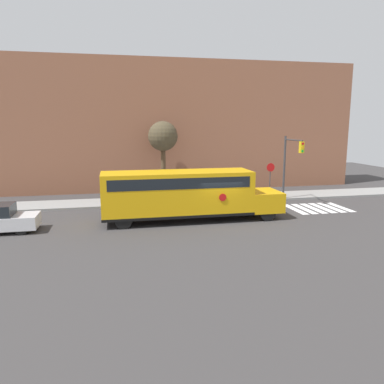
# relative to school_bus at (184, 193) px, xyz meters

# --- Properties ---
(ground_plane) EXTENTS (60.00, 60.00, 0.00)m
(ground_plane) POSITION_rel_school_bus_xyz_m (2.02, -0.54, -1.75)
(ground_plane) COLOR #3A3838
(sidewalk_strip) EXTENTS (44.00, 3.00, 0.15)m
(sidewalk_strip) POSITION_rel_school_bus_xyz_m (2.02, 5.96, -1.67)
(sidewalk_strip) COLOR gray
(sidewalk_strip) RESTS_ON ground
(building_backdrop) EXTENTS (32.00, 4.00, 11.38)m
(building_backdrop) POSITION_rel_school_bus_xyz_m (2.02, 12.46, 3.94)
(building_backdrop) COLOR #935B42
(building_backdrop) RESTS_ON ground
(crosswalk_stripes) EXTENTS (4.00, 3.20, 0.01)m
(crosswalk_stripes) POSITION_rel_school_bus_xyz_m (9.87, 1.46, -1.74)
(crosswalk_stripes) COLOR white
(crosswalk_stripes) RESTS_ON ground
(school_bus) EXTENTS (11.02, 2.57, 3.05)m
(school_bus) POSITION_rel_school_bus_xyz_m (0.00, 0.00, 0.00)
(school_bus) COLOR #EAA80F
(school_bus) RESTS_ON ground
(stop_sign) EXTENTS (0.65, 0.10, 2.88)m
(stop_sign) POSITION_rel_school_bus_xyz_m (7.71, 4.90, 0.12)
(stop_sign) COLOR #38383A
(stop_sign) RESTS_ON ground
(traffic_light) EXTENTS (0.28, 2.81, 4.96)m
(traffic_light) POSITION_rel_school_bus_xyz_m (8.73, 3.74, 1.53)
(traffic_light) COLOR #38383A
(traffic_light) RESTS_ON ground
(tree_near_sidewalk) EXTENTS (2.44, 2.44, 6.10)m
(tree_near_sidewalk) POSITION_rel_school_bus_xyz_m (-0.11, 8.80, 3.01)
(tree_near_sidewalk) COLOR brown
(tree_near_sidewalk) RESTS_ON ground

